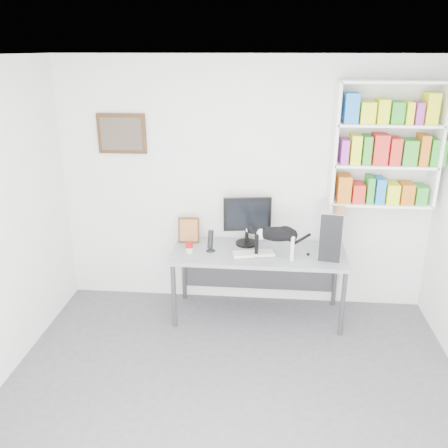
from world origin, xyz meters
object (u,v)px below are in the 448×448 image
object	(u,v)px
pc_tower	(332,230)
leaning_print	(189,230)
cat	(276,242)
monitor	(247,221)
bookshelf	(386,145)
keyboard	(253,254)
desk	(258,284)
speaker	(210,240)
soup_can	(189,248)

from	to	relation	value
pc_tower	leaning_print	distance (m)	1.52
cat	leaning_print	bearing A→B (deg)	159.66
monitor	leaning_print	distance (m)	0.65
monitor	pc_tower	xyz separation A→B (m)	(0.87, -0.14, -0.02)
bookshelf	keyboard	distance (m)	1.70
desk	speaker	distance (m)	0.71
soup_can	monitor	bearing A→B (deg)	25.24
monitor	keyboard	bearing A→B (deg)	-83.14
desk	monitor	xyz separation A→B (m)	(-0.13, 0.20, 0.65)
cat	speaker	bearing A→B (deg)	169.94
desk	keyboard	size ratio (longest dim) A/B	4.26
monitor	cat	distance (m)	0.47
desk	cat	xyz separation A→B (m)	(0.17, -0.14, 0.55)
soup_can	cat	distance (m)	0.90
desk	speaker	bearing A→B (deg)	-177.39
desk	pc_tower	size ratio (longest dim) A/B	3.59
bookshelf	monitor	xyz separation A→B (m)	(-1.35, -0.04, -0.83)
monitor	soup_can	world-z (taller)	monitor
desk	cat	world-z (taller)	cat
monitor	keyboard	xyz separation A→B (m)	(0.08, -0.28, -0.25)
pc_tower	soup_can	world-z (taller)	pc_tower
desk	bookshelf	bearing A→B (deg)	11.25
keyboard	bookshelf	bearing A→B (deg)	1.27
monitor	keyboard	world-z (taller)	monitor
desk	monitor	distance (m)	0.69
desk	cat	distance (m)	0.60
desk	pc_tower	world-z (taller)	pc_tower
leaning_print	desk	bearing A→B (deg)	-18.33
keyboard	leaning_print	distance (m)	0.78
cat	soup_can	bearing A→B (deg)	176.11
monitor	speaker	size ratio (longest dim) A/B	2.28
bookshelf	pc_tower	distance (m)	0.99
bookshelf	keyboard	bearing A→B (deg)	-165.88
soup_can	cat	xyz separation A→B (m)	(0.89, -0.07, 0.12)
keyboard	soup_can	bearing A→B (deg)	166.60
monitor	leaning_print	size ratio (longest dim) A/B	1.89
keyboard	cat	xyz separation A→B (m)	(0.22, -0.06, 0.16)
pc_tower	cat	size ratio (longest dim) A/B	0.88
speaker	cat	distance (m)	0.69
keyboard	soup_can	size ratio (longest dim) A/B	3.85
leaning_print	soup_can	xyz separation A→B (m)	(0.05, -0.29, -0.09)
monitor	leaning_print	bearing A→B (deg)	169.89
desk	pc_tower	xyz separation A→B (m)	(0.74, 0.05, 0.63)
keyboard	speaker	distance (m)	0.46
desk	keyboard	bearing A→B (deg)	-122.68
bookshelf	monitor	size ratio (longest dim) A/B	2.30
monitor	pc_tower	size ratio (longest dim) A/B	1.07
desk	leaning_print	world-z (taller)	leaning_print
leaning_print	soup_can	size ratio (longest dim) A/B	2.58
keyboard	speaker	bearing A→B (deg)	159.01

